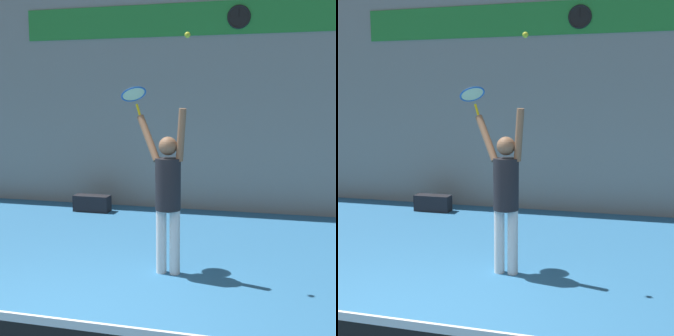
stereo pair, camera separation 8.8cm
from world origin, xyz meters
The scene contains 7 objects.
back_wall centered at (0.00, 5.43, 2.50)m, with size 18.00×0.10×5.00m.
sponsor_banner centered at (0.00, 5.37, 3.69)m, with size 6.29×0.02×0.61m.
scoreboard_clock centered at (1.18, 5.35, 3.69)m, with size 0.44×0.04×0.44m.
tennis_player centered at (0.70, 1.86, 1.06)m, with size 0.73×0.44×2.07m.
tennis_racket centered at (0.17, 2.21, 2.22)m, with size 0.44×0.44×0.39m.
tennis_ball centered at (0.95, 1.82, 2.90)m, with size 0.07×0.07×0.07m.
equipment_bag centered at (-1.55, 4.73, 0.16)m, with size 0.71×0.27×0.32m.
Camera 1 is at (2.08, -3.62, 2.15)m, focal length 50.00 mm.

